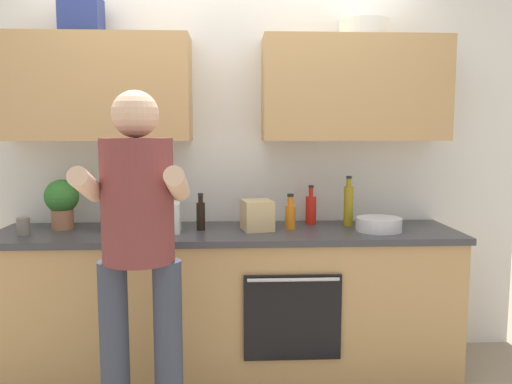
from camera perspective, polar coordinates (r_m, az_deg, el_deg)
ground_plane at (r=3.49m, az=-3.06°, el=-18.89°), size 12.00×12.00×0.00m
back_wall_unit at (r=3.42m, az=-3.22°, el=6.52°), size 4.00×0.38×2.50m
counter at (r=3.32m, az=-3.09°, el=-11.86°), size 2.84×0.67×0.90m
person_standing at (r=2.52m, az=-12.82°, el=-4.96°), size 0.49×0.45×1.70m
bottle_hotsauce at (r=3.43m, az=6.05°, el=-1.86°), size 0.07×0.07×0.26m
bottle_soy at (r=3.22m, az=-6.10°, el=-2.48°), size 0.05×0.05×0.23m
bottle_wine at (r=3.28m, az=-14.29°, el=-1.91°), size 0.08×0.08×0.30m
bottle_syrup at (r=3.26m, az=-15.94°, el=-2.13°), size 0.08×0.08×0.28m
bottle_juice at (r=3.24m, az=3.80°, el=-2.52°), size 0.06×0.06×0.22m
bottle_soda at (r=3.35m, az=-12.12°, el=-1.58°), size 0.05×0.05×0.31m
bottle_oil at (r=3.39m, az=10.14°, el=-1.34°), size 0.06×0.06×0.32m
cup_stoneware at (r=3.35m, az=-24.22°, el=-3.47°), size 0.08×0.08×0.10m
mixing_bowl at (r=3.27m, az=13.35°, el=-3.48°), size 0.28×0.28×0.08m
potted_herb at (r=3.44m, az=-20.59°, el=-0.91°), size 0.21×0.21×0.31m
grocery_bag_bread at (r=3.20m, az=0.14°, el=-2.56°), size 0.21×0.22×0.19m
grocery_bag_produce at (r=3.19m, az=-10.17°, el=-2.77°), size 0.21×0.20×0.18m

